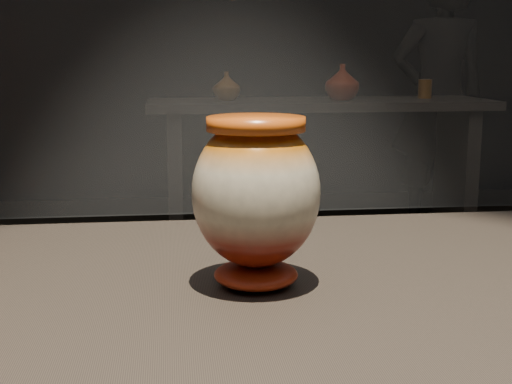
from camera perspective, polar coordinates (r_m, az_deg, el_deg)
main_vase at (r=0.84m, az=0.00°, el=-0.25°), size 0.19×0.19×0.20m
back_shelf at (r=4.23m, az=5.07°, el=3.79°), size 2.00×0.60×0.90m
back_vase_left at (r=4.12m, az=-2.36°, el=8.46°), size 0.19×0.19×0.16m
back_vase_mid at (r=4.18m, az=6.91°, el=8.72°), size 0.21×0.21×0.21m
back_vase_right at (r=4.43m, az=13.36°, el=8.04°), size 0.08×0.08×0.11m
visitor at (r=4.85m, az=14.38°, el=7.16°), size 0.65×0.44×1.73m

